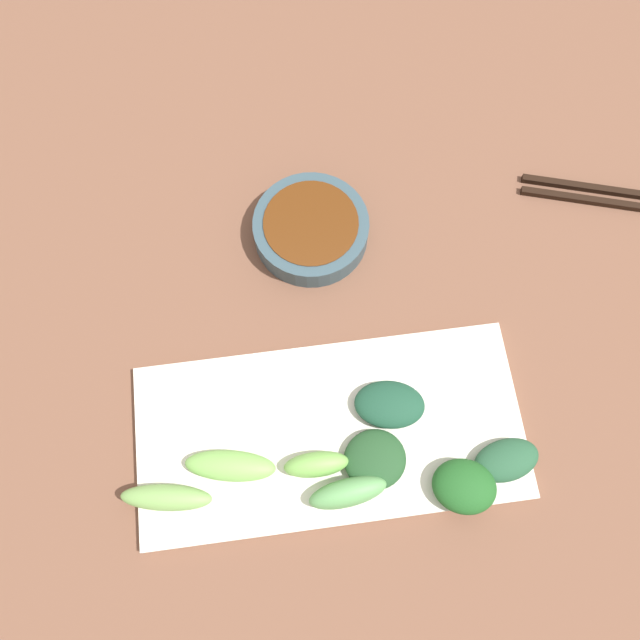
# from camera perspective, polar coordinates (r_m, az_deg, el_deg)

# --- Properties ---
(tabletop) EXTENTS (2.10, 2.10, 0.02)m
(tabletop) POSITION_cam_1_polar(r_m,az_deg,el_deg) (0.72, 2.04, -2.25)
(tabletop) COLOR brown
(tabletop) RESTS_ON ground
(sauce_bowl) EXTENTS (0.13, 0.13, 0.03)m
(sauce_bowl) POSITION_cam_1_polar(r_m,az_deg,el_deg) (0.74, -0.80, 8.05)
(sauce_bowl) COLOR #344C55
(sauce_bowl) RESTS_ON tabletop
(serving_plate) EXTENTS (0.19, 0.40, 0.01)m
(serving_plate) POSITION_cam_1_polar(r_m,az_deg,el_deg) (0.68, 0.87, -9.84)
(serving_plate) COLOR silver
(serving_plate) RESTS_ON tabletop
(broccoli_leafy_0) EXTENTS (0.07, 0.07, 0.02)m
(broccoli_leafy_0) POSITION_cam_1_polar(r_m,az_deg,el_deg) (0.66, 4.86, -12.11)
(broccoli_leafy_0) COLOR #204724
(broccoli_leafy_0) RESTS_ON serving_plate
(broccoli_stalk_1) EXTENTS (0.03, 0.06, 0.03)m
(broccoli_stalk_1) POSITION_cam_1_polar(r_m,az_deg,el_deg) (0.65, -0.33, -12.59)
(broccoli_stalk_1) COLOR #74B64F
(broccoli_stalk_1) RESTS_ON serving_plate
(broccoli_stalk_2) EXTENTS (0.05, 0.09, 0.02)m
(broccoli_stalk_2) POSITION_cam_1_polar(r_m,az_deg,el_deg) (0.66, -7.90, -12.59)
(broccoli_stalk_2) COLOR #77B552
(broccoli_stalk_2) RESTS_ON serving_plate
(broccoli_stalk_3) EXTENTS (0.04, 0.09, 0.02)m
(broccoli_stalk_3) POSITION_cam_1_polar(r_m,az_deg,el_deg) (0.67, -13.38, -14.96)
(broccoli_stalk_3) COLOR #76A754
(broccoli_stalk_3) RESTS_ON serving_plate
(broccoli_leafy_4) EXTENTS (0.05, 0.07, 0.02)m
(broccoli_leafy_4) POSITION_cam_1_polar(r_m,az_deg,el_deg) (0.68, 16.07, -11.77)
(broccoli_leafy_4) COLOR #255235
(broccoli_leafy_4) RESTS_ON serving_plate
(broccoli_leafy_5) EXTENTS (0.06, 0.08, 0.02)m
(broccoli_leafy_5) POSITION_cam_1_polar(r_m,az_deg,el_deg) (0.67, 6.14, -7.40)
(broccoli_leafy_5) COLOR #1C4731
(broccoli_leafy_5) RESTS_ON serving_plate
(broccoli_leafy_6) EXTENTS (0.07, 0.08, 0.03)m
(broccoli_leafy_6) POSITION_cam_1_polar(r_m,az_deg,el_deg) (0.67, 12.58, -14.10)
(broccoli_leafy_6) COLOR #1E5720
(broccoli_leafy_6) RESTS_ON serving_plate
(broccoli_stalk_7) EXTENTS (0.04, 0.08, 0.03)m
(broccoli_stalk_7) POSITION_cam_1_polar(r_m,az_deg,el_deg) (0.65, 2.47, -14.93)
(broccoli_stalk_7) COLOR #5D9E58
(broccoli_stalk_7) RESTS_ON serving_plate
(chopsticks) EXTENTS (0.09, 0.23, 0.01)m
(chopsticks) POSITION_cam_1_polar(r_m,az_deg,el_deg) (0.85, 24.84, 9.70)
(chopsticks) COLOR black
(chopsticks) RESTS_ON tabletop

